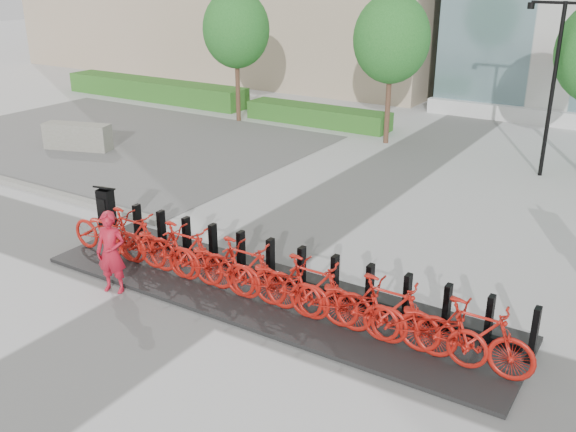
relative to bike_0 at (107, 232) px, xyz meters
The scene contains 24 objects.
ground 2.67m from the bike_0, ahead, with size 120.00×120.00×0.00m, color silver.
gravel_patch 10.24m from the bike_0, 136.39° to the left, with size 14.00×14.00×0.00m, color #5F5F5D.
hedge_a 17.71m from the bike_0, 130.07° to the left, with size 10.00×1.40×0.90m, color #2B7522.
hedge_b 13.47m from the bike_0, 100.27° to the left, with size 6.00×1.20×0.70m, color #2B7522.
tree_0 13.54m from the bike_0, 114.14° to the left, with size 2.60×2.60×5.10m.
tree_1 12.46m from the bike_0, 84.78° to the left, with size 2.60×2.60×5.10m.
streetlamp 13.12m from the bike_0, 59.15° to the left, with size 2.00×0.20×5.00m.
dock_pad 3.96m from the bike_0, ahead, with size 9.60×2.40×0.08m, color black.
dock_rail_posts 4.40m from the bike_0, 10.81° to the left, with size 8.74×0.50×0.85m, color black, non-canonical shape.
bike_0 is the anchor object (origin of this frame).
bike_1 0.72m from the bike_0, ahead, with size 0.54×1.91×1.15m, color #AA160E.
bike_2 1.44m from the bike_0, ahead, with size 0.69×1.97×1.04m, color #AA160E.
bike_3 2.16m from the bike_0, ahead, with size 0.54×1.91×1.15m, color #AA160E.
bike_4 2.88m from the bike_0, ahead, with size 0.69×1.97×1.04m, color #AA160E.
bike_5 3.60m from the bike_0, ahead, with size 0.54×1.91×1.15m, color #AA160E.
bike_6 4.32m from the bike_0, ahead, with size 0.69×1.97×1.04m, color #AA160E.
bike_7 5.04m from the bike_0, ahead, with size 0.54×1.91×1.15m, color #AA160E.
bike_8 5.76m from the bike_0, ahead, with size 0.69×1.97×1.04m, color #AA160E.
bike_9 6.48m from the bike_0, ahead, with size 0.54×1.91×1.15m, color #AA160E.
bike_10 7.20m from the bike_0, ahead, with size 0.69×1.97×1.04m, color #AA160E.
bike_11 7.92m from the bike_0, ahead, with size 0.54×1.91×1.15m, color #AA160E.
kiosk 1.02m from the bike_0, 137.25° to the left, with size 0.42×0.37×1.25m.
worker_red 1.63m from the bike_0, 39.69° to the right, with size 0.60×0.39×1.64m, color red.
jersey_barrier 9.34m from the bike_0, 143.10° to the left, with size 2.32×0.63×0.90m, color gray.
Camera 1 is at (7.42, -8.67, 5.92)m, focal length 40.00 mm.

